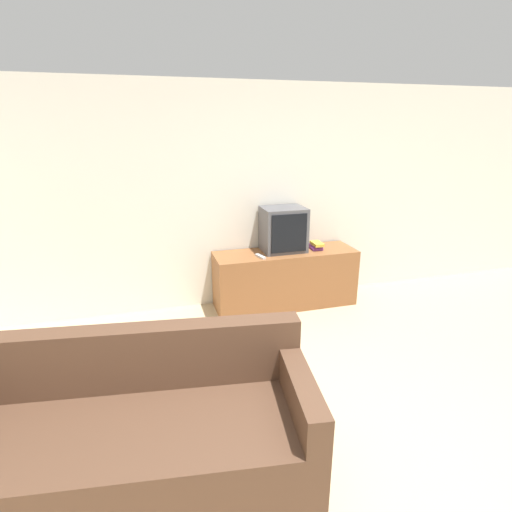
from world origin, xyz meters
TOP-DOWN VIEW (x-y plane):
  - ground_plane at (0.00, 0.00)m, footprint 14.00×14.00m
  - wall_back at (0.00, 3.03)m, footprint 9.00×0.06m
  - tv_stand at (0.40, 2.72)m, footprint 1.71×0.52m
  - television at (0.38, 2.78)m, footprint 0.50×0.41m
  - couch at (-1.38, 0.53)m, footprint 2.28×1.14m
  - book_stack at (0.79, 2.72)m, footprint 0.14×0.21m
  - remote_on_stand at (0.05, 2.59)m, footprint 0.09×0.17m

SIDE VIEW (x-z plane):
  - ground_plane at x=0.00m, z-range 0.00..0.00m
  - couch at x=-1.38m, z-range -0.14..0.76m
  - tv_stand at x=0.40m, z-range 0.00..0.69m
  - remote_on_stand at x=0.05m, z-range 0.69..0.71m
  - book_stack at x=0.79m, z-range 0.69..0.78m
  - television at x=0.38m, z-range 0.69..1.21m
  - wall_back at x=0.00m, z-range 0.00..2.60m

